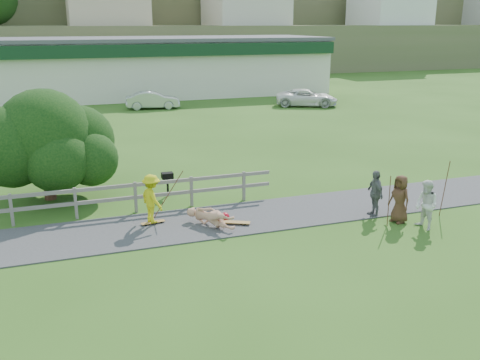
{
  "coord_description": "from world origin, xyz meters",
  "views": [
    {
      "loc": [
        -4.39,
        -14.54,
        6.39
      ],
      "look_at": [
        1.39,
        2.0,
        1.21
      ],
      "focal_mm": 40.0,
      "sensor_mm": 36.0,
      "label": 1
    }
  ],
  "objects_px": {
    "skater_fallen": "(210,217)",
    "tree": "(46,157)",
    "car_silver": "(153,100)",
    "spectator_c": "(400,199)",
    "bbq": "(168,184)",
    "spectator_b": "(375,193)",
    "skater_rider": "(152,202)",
    "car_white": "(307,98)",
    "spectator_a": "(426,205)"
  },
  "relations": [
    {
      "from": "skater_rider",
      "to": "car_white",
      "type": "xyz_separation_m",
      "value": [
        16.25,
        21.78,
        -0.13
      ]
    },
    {
      "from": "car_silver",
      "to": "car_white",
      "type": "distance_m",
      "value": 12.06
    },
    {
      "from": "car_silver",
      "to": "bbq",
      "type": "distance_m",
      "value": 21.89
    },
    {
      "from": "spectator_a",
      "to": "skater_fallen",
      "type": "bearing_deg",
      "value": -116.72
    },
    {
      "from": "skater_fallen",
      "to": "car_white",
      "type": "xyz_separation_m",
      "value": [
        14.52,
        22.6,
        0.33
      ]
    },
    {
      "from": "spectator_c",
      "to": "spectator_b",
      "type": "bearing_deg",
      "value": -164.1
    },
    {
      "from": "skater_rider",
      "to": "spectator_b",
      "type": "height_order",
      "value": "spectator_b"
    },
    {
      "from": "skater_fallen",
      "to": "car_white",
      "type": "bearing_deg",
      "value": 25.13
    },
    {
      "from": "skater_rider",
      "to": "car_silver",
      "type": "xyz_separation_m",
      "value": [
        4.48,
        24.46,
        -0.14
      ]
    },
    {
      "from": "spectator_a",
      "to": "tree",
      "type": "bearing_deg",
      "value": -128.58
    },
    {
      "from": "car_silver",
      "to": "car_white",
      "type": "xyz_separation_m",
      "value": [
        11.76,
        -2.68,
        0.0
      ]
    },
    {
      "from": "car_white",
      "to": "bbq",
      "type": "bearing_deg",
      "value": 165.65
    },
    {
      "from": "skater_fallen",
      "to": "bbq",
      "type": "relative_size",
      "value": 1.99
    },
    {
      "from": "tree",
      "to": "spectator_a",
      "type": "bearing_deg",
      "value": -32.32
    },
    {
      "from": "skater_rider",
      "to": "skater_fallen",
      "type": "bearing_deg",
      "value": -136.04
    },
    {
      "from": "tree",
      "to": "spectator_c",
      "type": "bearing_deg",
      "value": -30.27
    },
    {
      "from": "spectator_a",
      "to": "bbq",
      "type": "relative_size",
      "value": 1.74
    },
    {
      "from": "car_silver",
      "to": "spectator_a",
      "type": "bearing_deg",
      "value": -164.46
    },
    {
      "from": "skater_rider",
      "to": "skater_fallen",
      "type": "distance_m",
      "value": 1.97
    },
    {
      "from": "car_white",
      "to": "skater_rider",
      "type": "bearing_deg",
      "value": 167.57
    },
    {
      "from": "spectator_b",
      "to": "tree",
      "type": "xyz_separation_m",
      "value": [
        -10.47,
        5.59,
        0.82
      ]
    },
    {
      "from": "skater_fallen",
      "to": "car_white",
      "type": "distance_m",
      "value": 26.86
    },
    {
      "from": "spectator_a",
      "to": "car_silver",
      "type": "xyz_separation_m",
      "value": [
        -3.71,
        27.69,
        -0.14
      ]
    },
    {
      "from": "car_white",
      "to": "tree",
      "type": "relative_size",
      "value": 0.87
    },
    {
      "from": "skater_rider",
      "to": "skater_fallen",
      "type": "height_order",
      "value": "skater_rider"
    },
    {
      "from": "spectator_a",
      "to": "spectator_b",
      "type": "xyz_separation_m",
      "value": [
        -0.87,
        1.58,
        0.0
      ]
    },
    {
      "from": "spectator_c",
      "to": "tree",
      "type": "xyz_separation_m",
      "value": [
        -10.91,
        6.37,
        0.82
      ]
    },
    {
      "from": "spectator_a",
      "to": "car_white",
      "type": "height_order",
      "value": "spectator_a"
    },
    {
      "from": "tree",
      "to": "spectator_b",
      "type": "bearing_deg",
      "value": -28.1
    },
    {
      "from": "spectator_a",
      "to": "car_silver",
      "type": "height_order",
      "value": "spectator_a"
    },
    {
      "from": "skater_fallen",
      "to": "car_silver",
      "type": "xyz_separation_m",
      "value": [
        2.75,
        25.28,
        0.33
      ]
    },
    {
      "from": "car_silver",
      "to": "tree",
      "type": "xyz_separation_m",
      "value": [
        -7.63,
        -20.51,
        0.95
      ]
    },
    {
      "from": "skater_rider",
      "to": "bbq",
      "type": "height_order",
      "value": "skater_rider"
    },
    {
      "from": "skater_fallen",
      "to": "tree",
      "type": "distance_m",
      "value": 6.94
    },
    {
      "from": "car_white",
      "to": "bbq",
      "type": "xyz_separation_m",
      "value": [
        -15.15,
        -18.95,
        -0.21
      ]
    },
    {
      "from": "skater_fallen",
      "to": "car_white",
      "type": "height_order",
      "value": "car_white"
    },
    {
      "from": "spectator_c",
      "to": "car_silver",
      "type": "bearing_deg",
      "value": 173.25
    },
    {
      "from": "car_white",
      "to": "spectator_a",
      "type": "bearing_deg",
      "value": -173.57
    },
    {
      "from": "skater_rider",
      "to": "spectator_a",
      "type": "xyz_separation_m",
      "value": [
        8.19,
        -3.23,
        -0.0
      ]
    },
    {
      "from": "spectator_c",
      "to": "bbq",
      "type": "height_order",
      "value": "spectator_c"
    },
    {
      "from": "skater_rider",
      "to": "spectator_a",
      "type": "relative_size",
      "value": 1.0
    },
    {
      "from": "spectator_b",
      "to": "spectator_a",
      "type": "bearing_deg",
      "value": 34.36
    },
    {
      "from": "skater_rider",
      "to": "bbq",
      "type": "bearing_deg",
      "value": -41.91
    },
    {
      "from": "skater_fallen",
      "to": "car_silver",
      "type": "bearing_deg",
      "value": 51.63
    },
    {
      "from": "spectator_c",
      "to": "car_white",
      "type": "xyz_separation_m",
      "value": [
        8.48,
        24.21,
        -0.13
      ]
    },
    {
      "from": "spectator_b",
      "to": "skater_rider",
      "type": "bearing_deg",
      "value": -97.03
    },
    {
      "from": "skater_rider",
      "to": "spectator_b",
      "type": "relative_size",
      "value": 1.0
    },
    {
      "from": "car_silver",
      "to": "skater_fallen",
      "type": "bearing_deg",
      "value": -178.3
    },
    {
      "from": "spectator_c",
      "to": "tree",
      "type": "height_order",
      "value": "tree"
    },
    {
      "from": "bbq",
      "to": "car_white",
      "type": "bearing_deg",
      "value": 51.1
    }
  ]
}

